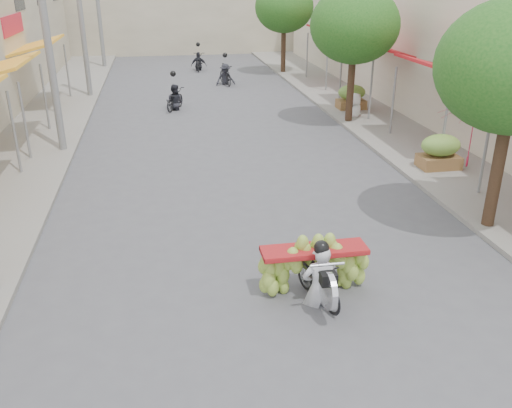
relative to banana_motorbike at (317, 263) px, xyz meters
name	(u,v)px	position (x,y,z in m)	size (l,w,h in m)	color
ground	(313,365)	(-0.57, -1.86, -0.73)	(120.00, 120.00, 0.00)	#504F54
sidewalk_left	(32,130)	(-7.57, 13.14, -0.67)	(4.00, 60.00, 0.12)	gray
sidewalk_right	(376,114)	(6.43, 13.14, -0.67)	(4.00, 60.00, 0.12)	gray
shophouse_row_right	(509,43)	(11.42, 12.14, 2.27)	(9.77, 40.00, 6.00)	beige
far_building	(180,3)	(-0.57, 36.14, 2.77)	(20.00, 6.00, 7.00)	#B7AB90
utility_pole_mid	(46,28)	(-5.97, 10.14, 3.30)	(0.60, 0.24, 8.00)	slate
utility_pole_far	(80,10)	(-5.97, 19.14, 3.30)	(0.60, 0.24, 8.00)	slate
utility_pole_back	(98,1)	(-5.97, 28.14, 3.30)	(0.60, 0.24, 8.00)	slate
street_tree_mid	(355,26)	(4.83, 12.14, 3.06)	(3.40, 3.40, 5.25)	#3A2719
street_tree_far	(284,7)	(4.83, 24.14, 3.06)	(3.40, 3.40, 5.25)	#3A2719
produce_crate_mid	(440,149)	(5.63, 6.14, -0.01)	(1.20, 0.88, 1.16)	brown
produce_crate_far	(352,95)	(5.63, 14.14, -0.01)	(1.20, 0.88, 1.16)	brown
banana_motorbike	(317,263)	(0.00, 0.00, 0.00)	(2.20, 1.76, 2.17)	black
market_umbrella	(477,104)	(5.51, 4.41, 1.74)	(2.29, 2.29, 1.74)	#B51836
pedestrian	(356,93)	(5.32, 12.85, 0.33)	(1.08, 0.97, 1.88)	white
bg_motorbike_a	(174,93)	(-1.99, 15.79, 0.01)	(1.22, 1.75, 1.95)	black
bg_motorbike_b	(225,69)	(0.96, 21.17, 0.10)	(1.14, 1.96, 1.95)	black
bg_motorbike_c	(199,58)	(-0.09, 26.14, 0.04)	(1.04, 1.88, 1.95)	black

